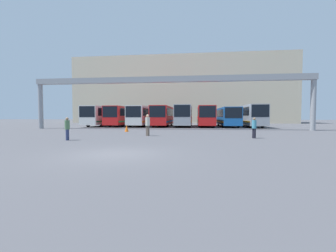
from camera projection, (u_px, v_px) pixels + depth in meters
name	position (u px, v px, depth m)	size (l,w,h in m)	color
ground_plane	(115.00, 154.00, 9.98)	(200.00, 200.00, 0.00)	#47474C
building_backdrop	(182.00, 91.00, 58.60)	(53.86, 12.00, 16.30)	beige
overhead_gantry	(167.00, 84.00, 28.17)	(35.10, 0.80, 6.63)	gray
bus_slot_0	(103.00, 115.00, 38.58)	(2.62, 11.92, 3.24)	silver
bus_slot_1	(123.00, 115.00, 38.40)	(2.43, 12.39, 3.21)	red
bus_slot_2	(142.00, 115.00, 36.89)	(2.49, 10.18, 3.21)	silver
bus_slot_3	(163.00, 115.00, 37.01)	(2.54, 11.26, 3.23)	red
bus_slot_4	(184.00, 115.00, 35.98)	(2.45, 10.02, 3.34)	#999EA5
bus_slot_5	(205.00, 115.00, 36.64)	(2.47, 12.18, 3.19)	red
bus_slot_6	(227.00, 116.00, 35.80)	(2.52, 11.31, 2.97)	#1959A5
bus_slot_7	(249.00, 115.00, 35.80)	(2.49, 12.16, 3.32)	#999EA5
pedestrian_near_right	(254.00, 127.00, 17.05)	(0.33, 0.33, 1.58)	black
pedestrian_mid_left	(67.00, 128.00, 15.64)	(0.33, 0.33, 1.60)	navy
pedestrian_far_center	(148.00, 124.00, 19.13)	(0.38, 0.38, 1.83)	brown
traffic_cone	(127.00, 128.00, 24.26)	(0.42, 0.42, 0.73)	orange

